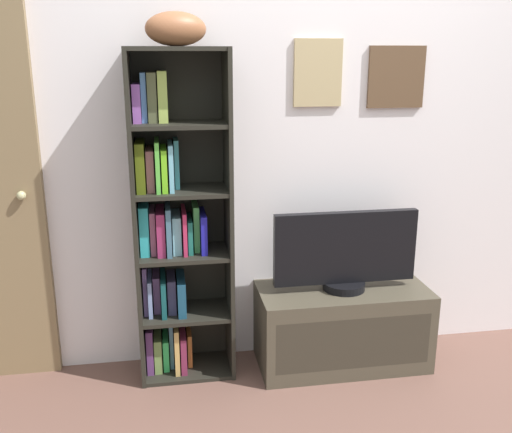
{
  "coord_description": "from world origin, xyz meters",
  "views": [
    {
      "loc": [
        -0.72,
        -1.77,
        1.62
      ],
      "look_at": [
        -0.29,
        0.85,
        0.86
      ],
      "focal_mm": 40.2,
      "sensor_mm": 36.0,
      "label": 1
    }
  ],
  "objects": [
    {
      "name": "back_wall",
      "position": [
        0.0,
        1.13,
        1.2
      ],
      "size": [
        4.8,
        0.08,
        2.4
      ],
      "color": "silver",
      "rests_on": "ground"
    },
    {
      "name": "bookshelf",
      "position": [
        -0.68,
        0.99,
        0.78
      ],
      "size": [
        0.47,
        0.29,
        1.65
      ],
      "color": "black",
      "rests_on": "ground"
    },
    {
      "name": "football",
      "position": [
        -0.64,
        0.95,
        1.72
      ],
      "size": [
        0.31,
        0.21,
        0.15
      ],
      "primitive_type": "ellipsoid",
      "rotation": [
        0.0,
        0.0,
        0.23
      ],
      "color": "brown",
      "rests_on": "bookshelf"
    },
    {
      "name": "tv_stand",
      "position": [
        0.19,
        0.89,
        0.21
      ],
      "size": [
        0.89,
        0.4,
        0.43
      ],
      "color": "#463F31",
      "rests_on": "ground"
    },
    {
      "name": "television",
      "position": [
        0.19,
        0.9,
        0.64
      ],
      "size": [
        0.75,
        0.22,
        0.42
      ],
      "color": "black",
      "rests_on": "tv_stand"
    }
  ]
}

